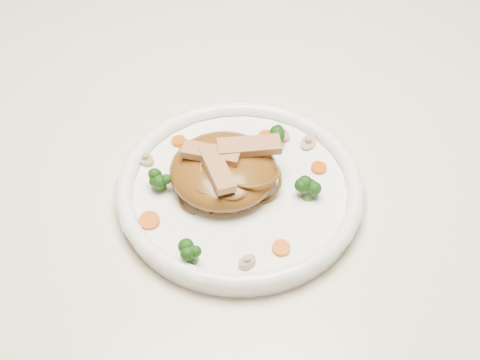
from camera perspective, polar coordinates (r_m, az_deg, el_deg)
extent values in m
cube|color=beige|center=(0.87, 0.91, 1.90)|extent=(1.20, 0.80, 0.04)
cylinder|color=brown|center=(1.53, 18.09, 3.78)|extent=(0.06, 0.06, 0.71)
cylinder|color=white|center=(0.80, 0.00, -1.07)|extent=(0.32, 0.32, 0.02)
ellipsoid|color=brown|center=(0.78, -1.38, 0.82)|extent=(0.14, 0.14, 0.04)
cube|color=tan|center=(0.78, 0.76, 2.80)|extent=(0.07, 0.03, 0.01)
cube|color=tan|center=(0.77, -2.43, 2.21)|extent=(0.07, 0.05, 0.01)
cube|color=tan|center=(0.75, -1.90, 0.91)|extent=(0.03, 0.07, 0.01)
cylinder|color=#C44B07|center=(0.85, 2.15, 3.64)|extent=(0.02, 0.02, 0.00)
cylinder|color=#C44B07|center=(0.76, -7.48, -3.35)|extent=(0.02, 0.02, 0.00)
cylinder|color=#C44B07|center=(0.81, 6.51, 1.00)|extent=(0.02, 0.02, 0.00)
cylinder|color=#C44B07|center=(0.84, -5.09, 3.21)|extent=(0.02, 0.02, 0.00)
cylinder|color=#C44B07|center=(0.73, 3.42, -5.62)|extent=(0.02, 0.02, 0.00)
cylinder|color=tan|center=(0.72, 0.61, -6.78)|extent=(0.03, 0.03, 0.01)
cylinder|color=tan|center=(0.84, 5.63, 3.05)|extent=(0.03, 0.03, 0.01)
cylinder|color=tan|center=(0.82, -7.75, 1.69)|extent=(0.03, 0.03, 0.01)
cylinder|color=tan|center=(0.85, 3.35, 3.73)|extent=(0.04, 0.04, 0.01)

